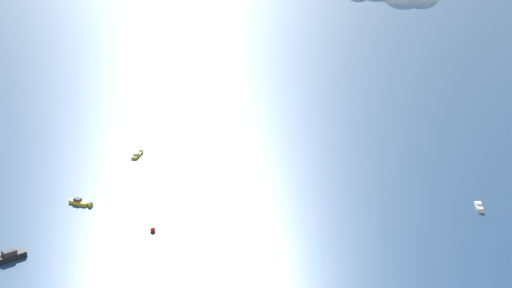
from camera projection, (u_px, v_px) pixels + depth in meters
The scene contains 6 objects.
ground_plane at pixel (261, 237), 154.66m from camera, with size 2000.00×2000.00×0.00m, color navy.
motorboat_near_centre at pixel (138, 155), 200.51m from camera, with size 4.54×4.67×1.50m.
motorboat_far_port at pixel (479, 207), 168.02m from camera, with size 3.98×4.75×1.44m.
motorboat_far_stbd at pixel (1, 259), 144.23m from camera, with size 8.77×3.58×2.48m.
motorboat_inshore at pixel (82, 203), 170.19m from camera, with size 4.11×5.55×1.63m.
marker_buoy at pixel (153, 230), 157.00m from camera, with size 1.10×1.10×2.10m.
Camera 1 is at (-73.66, -120.13, 66.38)m, focal length 55.01 mm.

